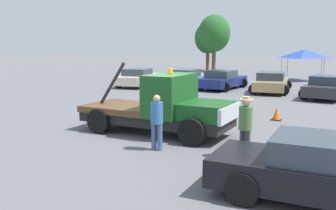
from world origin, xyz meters
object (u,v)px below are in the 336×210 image
parked_car_charcoal (328,87)px  parked_car_skyblue (186,79)px  parked_car_navy (222,80)px  traffic_cone (277,114)px  parked_car_tan (271,82)px  tree_left (214,34)px  person_at_hood (157,118)px  person_near_truck (245,122)px  tow_truck (164,108)px  tree_center (208,38)px  parked_car_cream (138,78)px  canopy_tent_blue (304,54)px

parked_car_charcoal → parked_car_skyblue: bearing=92.0°
parked_car_navy → traffic_cone: 10.94m
parked_car_navy → parked_car_tan: bearing=-87.2°
parked_car_tan → traffic_cone: parked_car_tan is taller
parked_car_tan → tree_left: tree_left is taller
person_at_hood → parked_car_skyblue: bearing=20.5°
parked_car_skyblue → person_near_truck: bearing=-149.8°
tow_truck → parked_car_skyblue: tow_truck is taller
parked_car_navy → parked_car_tan: size_ratio=0.99×
tow_truck → parked_car_skyblue: 14.28m
tow_truck → tree_center: (-9.91, 31.30, 2.90)m
parked_car_navy → tree_left: 17.07m
tree_left → tow_truck: bearing=-73.9°
person_near_truck → parked_car_navy: person_near_truck is taller
person_near_truck → parked_car_tan: 15.20m
tow_truck → tree_center: tree_center is taller
parked_car_cream → traffic_cone: (11.70, -8.39, -0.40)m
person_at_hood → parked_car_charcoal: person_at_hood is taller
canopy_tent_blue → tow_truck: bearing=-95.2°
parked_car_skyblue → parked_car_tan: size_ratio=0.95×
tow_truck → parked_car_tan: tow_truck is taller
person_at_hood → tree_center: (-10.65, 33.23, 2.85)m
person_at_hood → canopy_tent_blue: bearing=-3.0°
parked_car_skyblue → parked_car_charcoal: same height
parked_car_cream → tree_center: (-1.36, 18.67, 3.17)m
person_at_hood → parked_car_skyblue: person_at_hood is taller
parked_car_charcoal → traffic_cone: parked_car_charcoal is taller
tow_truck → tree_left: 30.59m
tree_left → tree_center: 2.61m
tow_truck → tree_left: tree_left is taller
traffic_cone → parked_car_navy: bearing=120.1°
parked_car_tan → parked_car_charcoal: (3.54, -1.25, 0.00)m
parked_car_tan → traffic_cone: (2.03, -9.23, -0.40)m
canopy_tent_blue → traffic_cone: canopy_tent_blue is taller
person_near_truck → parked_car_skyblue: size_ratio=0.38×
canopy_tent_blue → tree_left: 12.54m
person_near_truck → tree_center: 35.54m
canopy_tent_blue → tree_center: size_ratio=0.56×
tree_left → traffic_cone: size_ratio=11.65×
parked_car_skyblue → tree_center: bearing=16.6°
tree_center → parked_car_cream: bearing=-85.8°
parked_car_skyblue → person_at_hood: bearing=-158.4°
person_at_hood → parked_car_cream: (-9.29, 14.57, -0.32)m
tow_truck → parked_car_charcoal: bearing=70.7°
parked_car_cream → canopy_tent_blue: size_ratio=1.58×
person_near_truck → tree_center: (-13.24, 32.87, 2.79)m
person_at_hood → tree_left: bearing=16.5°
parked_car_tan → person_at_hood: bearing=173.0°
canopy_tent_blue → tree_left: size_ratio=0.50×
tow_truck → parked_car_navy: size_ratio=1.16×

